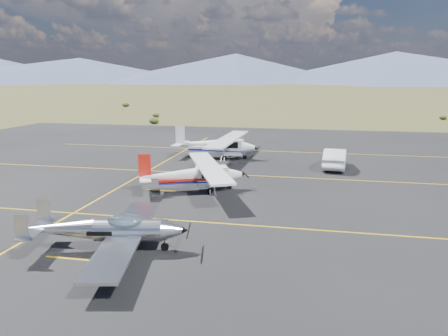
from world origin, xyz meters
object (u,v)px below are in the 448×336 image
at_px(aircraft_low_wing, 110,230).
at_px(aircraft_cessna, 193,174).
at_px(sedan, 335,158).
at_px(aircraft_plain, 216,144).

xyz_separation_m(aircraft_low_wing, aircraft_cessna, (0.77, 10.20, 0.18)).
bearing_deg(sedan, aircraft_plain, -7.81).
bearing_deg(sedan, aircraft_cessna, 49.94).
xyz_separation_m(aircraft_cessna, sedan, (9.18, 9.23, -0.31)).
relative_size(aircraft_cessna, sedan, 1.99).
bearing_deg(aircraft_cessna, sedan, 22.01).
bearing_deg(aircraft_cessna, aircraft_low_wing, -117.48).
height_order(aircraft_low_wing, aircraft_plain, aircraft_plain).
bearing_deg(aircraft_low_wing, aircraft_plain, 79.07).
height_order(aircraft_low_wing, sedan, aircraft_low_wing).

